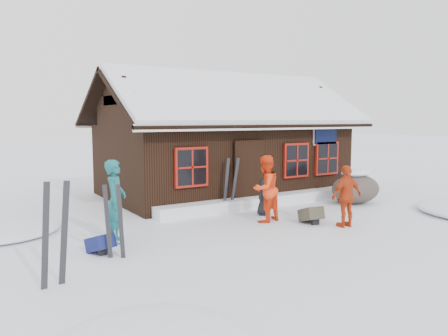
{
  "coord_description": "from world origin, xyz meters",
  "views": [
    {
      "loc": [
        -6.83,
        -8.46,
        2.71
      ],
      "look_at": [
        -0.19,
        2.15,
        1.3
      ],
      "focal_mm": 35.0,
      "sensor_mm": 36.0,
      "label": 1
    }
  ],
  "objects_px": {
    "skier_crouched": "(263,197)",
    "ski_pair_left": "(55,236)",
    "backpack_blue": "(100,246)",
    "skier_orange_left": "(265,189)",
    "skier_orange_right": "(347,196)",
    "backpack_olive": "(311,217)",
    "boulder": "(356,188)",
    "ski_poles": "(340,184)",
    "skier_teal": "(116,201)"
  },
  "relations": [
    {
      "from": "ski_pair_left",
      "to": "backpack_olive",
      "type": "height_order",
      "value": "ski_pair_left"
    },
    {
      "from": "skier_teal",
      "to": "backpack_blue",
      "type": "distance_m",
      "value": 1.12
    },
    {
      "from": "skier_crouched",
      "to": "ski_pair_left",
      "type": "relative_size",
      "value": 0.57
    },
    {
      "from": "backpack_blue",
      "to": "backpack_olive",
      "type": "bearing_deg",
      "value": -19.54
    },
    {
      "from": "skier_orange_right",
      "to": "skier_orange_left",
      "type": "bearing_deg",
      "value": -43.41
    },
    {
      "from": "skier_orange_right",
      "to": "ski_poles",
      "type": "distance_m",
      "value": 3.39
    },
    {
      "from": "skier_crouched",
      "to": "backpack_blue",
      "type": "relative_size",
      "value": 1.89
    },
    {
      "from": "ski_pair_left",
      "to": "ski_poles",
      "type": "xyz_separation_m",
      "value": [
        9.36,
        2.67,
        -0.25
      ]
    },
    {
      "from": "boulder",
      "to": "backpack_olive",
      "type": "relative_size",
      "value": 2.88
    },
    {
      "from": "skier_teal",
      "to": "backpack_blue",
      "type": "xyz_separation_m",
      "value": [
        -0.53,
        -0.6,
        -0.77
      ]
    },
    {
      "from": "skier_orange_left",
      "to": "ski_pair_left",
      "type": "bearing_deg",
      "value": 3.04
    },
    {
      "from": "skier_teal",
      "to": "boulder",
      "type": "bearing_deg",
      "value": -55.95
    },
    {
      "from": "boulder",
      "to": "skier_orange_right",
      "type": "bearing_deg",
      "value": -142.63
    },
    {
      "from": "skier_orange_right",
      "to": "backpack_blue",
      "type": "height_order",
      "value": "skier_orange_right"
    },
    {
      "from": "boulder",
      "to": "backpack_blue",
      "type": "distance_m",
      "value": 8.57
    },
    {
      "from": "ski_poles",
      "to": "backpack_olive",
      "type": "relative_size",
      "value": 2.11
    },
    {
      "from": "boulder",
      "to": "ski_pair_left",
      "type": "relative_size",
      "value": 0.96
    },
    {
      "from": "backpack_blue",
      "to": "backpack_olive",
      "type": "height_order",
      "value": "backpack_olive"
    },
    {
      "from": "skier_teal",
      "to": "skier_crouched",
      "type": "xyz_separation_m",
      "value": [
        4.41,
        0.51,
        -0.42
      ]
    },
    {
      "from": "boulder",
      "to": "ski_pair_left",
      "type": "bearing_deg",
      "value": -166.85
    },
    {
      "from": "backpack_olive",
      "to": "skier_teal",
      "type": "bearing_deg",
      "value": -179.97
    },
    {
      "from": "ski_poles",
      "to": "boulder",
      "type": "bearing_deg",
      "value": -58.54
    },
    {
      "from": "skier_teal",
      "to": "skier_crouched",
      "type": "distance_m",
      "value": 4.46
    },
    {
      "from": "skier_orange_left",
      "to": "boulder",
      "type": "xyz_separation_m",
      "value": [
        4.01,
        0.48,
        -0.38
      ]
    },
    {
      "from": "ski_pair_left",
      "to": "skier_crouched",
      "type": "bearing_deg",
      "value": 19.15
    },
    {
      "from": "backpack_olive",
      "to": "ski_poles",
      "type": "bearing_deg",
      "value": 41.91
    },
    {
      "from": "ski_pair_left",
      "to": "skier_orange_left",
      "type": "bearing_deg",
      "value": 14.7
    },
    {
      "from": "skier_crouched",
      "to": "backpack_blue",
      "type": "bearing_deg",
      "value": 170.47
    },
    {
      "from": "ski_pair_left",
      "to": "backpack_olive",
      "type": "relative_size",
      "value": 3.0
    },
    {
      "from": "skier_orange_left",
      "to": "backpack_blue",
      "type": "bearing_deg",
      "value": -8.93
    },
    {
      "from": "boulder",
      "to": "backpack_blue",
      "type": "relative_size",
      "value": 3.2
    },
    {
      "from": "skier_orange_left",
      "to": "skier_crouched",
      "type": "relative_size",
      "value": 1.76
    },
    {
      "from": "skier_orange_left",
      "to": "ski_poles",
      "type": "xyz_separation_m",
      "value": [
        3.75,
        0.9,
        -0.3
      ]
    },
    {
      "from": "skier_orange_left",
      "to": "ski_pair_left",
      "type": "relative_size",
      "value": 1.0
    },
    {
      "from": "boulder",
      "to": "ski_poles",
      "type": "height_order",
      "value": "ski_poles"
    },
    {
      "from": "skier_teal",
      "to": "boulder",
      "type": "height_order",
      "value": "skier_teal"
    },
    {
      "from": "ski_poles",
      "to": "skier_orange_left",
      "type": "bearing_deg",
      "value": -166.46
    },
    {
      "from": "ski_pair_left",
      "to": "backpack_olive",
      "type": "distance_m",
      "value": 6.61
    },
    {
      "from": "skier_teal",
      "to": "skier_orange_right",
      "type": "distance_m",
      "value": 5.63
    },
    {
      "from": "skier_crouched",
      "to": "backpack_blue",
      "type": "xyz_separation_m",
      "value": [
        -4.95,
        -1.11,
        -0.36
      ]
    },
    {
      "from": "skier_orange_right",
      "to": "ski_pair_left",
      "type": "bearing_deg",
      "value": 6.03
    },
    {
      "from": "backpack_olive",
      "to": "boulder",
      "type": "bearing_deg",
      "value": 33.38
    },
    {
      "from": "skier_orange_right",
      "to": "backpack_olive",
      "type": "height_order",
      "value": "skier_orange_right"
    },
    {
      "from": "backpack_blue",
      "to": "skier_orange_right",
      "type": "bearing_deg",
      "value": -26.16
    },
    {
      "from": "skier_orange_left",
      "to": "backpack_blue",
      "type": "distance_m",
      "value": 4.58
    },
    {
      "from": "skier_orange_right",
      "to": "ski_pair_left",
      "type": "distance_m",
      "value": 7.01
    },
    {
      "from": "skier_crouched",
      "to": "ski_pair_left",
      "type": "distance_m",
      "value": 6.53
    },
    {
      "from": "ski_poles",
      "to": "backpack_blue",
      "type": "xyz_separation_m",
      "value": [
        -8.26,
        -1.34,
        -0.44
      ]
    },
    {
      "from": "skier_crouched",
      "to": "ski_poles",
      "type": "relative_size",
      "value": 0.8
    },
    {
      "from": "skier_teal",
      "to": "ski_pair_left",
      "type": "relative_size",
      "value": 1.03
    }
  ]
}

